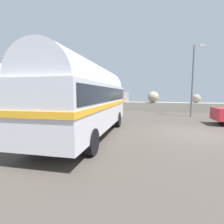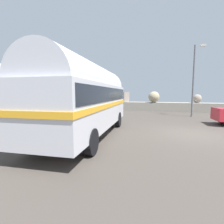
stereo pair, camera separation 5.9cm
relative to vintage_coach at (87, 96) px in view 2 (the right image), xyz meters
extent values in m
cube|color=#453E38|center=(5.29, 2.04, -2.04)|extent=(32.00, 26.00, 0.02)
cube|color=gray|center=(5.29, 13.84, -1.50)|extent=(31.36, 1.80, 1.10)
cube|color=tan|center=(-6.41, 13.70, -0.43)|extent=(1.43, 1.43, 1.04)
cube|color=gray|center=(-1.45, 14.01, -0.31)|extent=(1.63, 1.52, 1.29)
sphere|color=tan|center=(2.55, 13.42, -0.28)|extent=(1.34, 1.34, 1.34)
sphere|color=gray|center=(7.50, 14.22, -0.45)|extent=(0.99, 0.99, 0.99)
cylinder|color=black|center=(-1.31, 2.50, -1.55)|extent=(0.36, 0.98, 0.96)
cylinder|color=black|center=(0.89, 2.68, -1.55)|extent=(0.36, 0.98, 0.96)
cylinder|color=black|center=(-0.89, -2.69, -1.55)|extent=(0.36, 0.98, 0.96)
cylinder|color=black|center=(1.31, -2.51, -1.55)|extent=(0.36, 0.98, 0.96)
cube|color=silver|center=(0.00, 0.00, -0.48)|extent=(3.06, 8.56, 2.10)
cylinder|color=silver|center=(0.00, 0.00, 0.57)|extent=(2.84, 8.21, 2.20)
cube|color=gold|center=(0.00, 0.00, -0.42)|extent=(3.12, 8.65, 0.20)
cube|color=black|center=(0.00, 0.00, 0.10)|extent=(3.07, 8.23, 0.64)
cube|color=silver|center=(-0.34, 4.25, -1.35)|extent=(2.29, 0.34, 0.28)
cylinder|color=black|center=(-6.59, 2.95, -1.55)|extent=(0.50, 1.00, 0.96)
cylinder|color=black|center=(-4.44, 3.47, -1.55)|extent=(0.50, 1.00, 0.96)
cylinder|color=black|center=(-3.23, -1.60, -1.55)|extent=(0.50, 1.00, 0.96)
cube|color=silver|center=(-4.91, 0.68, -0.48)|extent=(4.29, 8.73, 2.10)
cylinder|color=silver|center=(-4.91, 0.68, 0.57)|extent=(4.02, 8.35, 2.20)
cube|color=#2E5B95|center=(-4.91, 0.68, -0.42)|extent=(4.36, 8.82, 0.20)
cube|color=black|center=(-4.91, 0.68, 0.10)|extent=(4.25, 8.41, 0.64)
cube|color=silver|center=(-5.90, 4.83, -1.35)|extent=(2.25, 0.69, 0.28)
cylinder|color=black|center=(7.82, 6.10, -1.72)|extent=(0.63, 0.25, 0.62)
cylinder|color=#5B5B60|center=(6.25, 9.41, 1.22)|extent=(0.14, 0.14, 6.54)
cube|color=beige|center=(6.90, 9.38, 4.39)|extent=(0.44, 0.24, 0.18)
camera|label=1|loc=(3.64, -7.82, 0.14)|focal=26.98mm
camera|label=2|loc=(3.70, -7.80, 0.14)|focal=26.98mm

